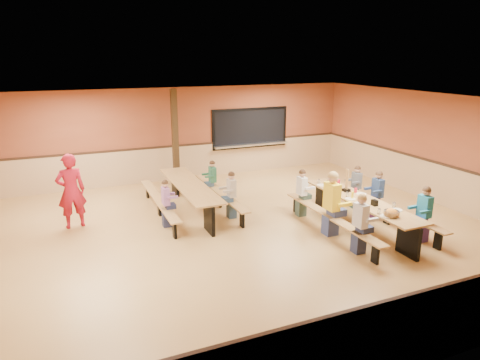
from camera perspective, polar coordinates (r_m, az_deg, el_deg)
name	(u,v)px	position (r m, az deg, el deg)	size (l,w,h in m)	color
ground	(235,234)	(9.91, -0.68, -7.25)	(12.00, 12.00, 0.00)	#9F723C
room_envelope	(235,206)	(9.65, -0.69, -3.49)	(12.04, 10.04, 3.02)	brown
kitchen_pass_through	(250,130)	(14.88, 1.37, 6.71)	(2.78, 0.28, 1.38)	black
structural_post	(175,138)	(13.44, -8.64, 5.55)	(0.18, 0.18, 3.00)	black
cafeteria_table_main	(361,208)	(10.41, 15.78, -3.60)	(1.91, 3.70, 0.74)	#A77A42
cafeteria_table_second	(190,192)	(11.26, -6.70, -1.59)	(1.91, 3.70, 0.74)	#A77A42
seated_child_white_left	(360,224)	(9.14, 15.71, -5.68)	(0.40, 0.32, 1.26)	silver
seated_adult_yellow	(331,204)	(9.87, 12.10, -3.16)	(0.49, 0.40, 1.47)	yellow
seated_child_grey_left	(301,193)	(10.94, 8.20, -1.75)	(0.37, 0.30, 1.20)	silver
seated_child_teal_right	(424,215)	(10.17, 23.29, -4.25)	(0.39, 0.32, 1.24)	teal
seated_child_navy_right	(377,195)	(11.20, 17.82, -1.94)	(0.37, 0.30, 1.21)	navy
seated_child_char_right	(356,187)	(11.81, 15.23, -0.95)	(0.34, 0.28, 1.15)	#555960
seated_child_purple_sec	(166,204)	(10.30, -9.84, -3.15)	(0.34, 0.28, 1.14)	#935C96
seated_child_green_sec	(213,181)	(11.99, -3.68, -0.16)	(0.34, 0.28, 1.15)	#2A6447
seated_child_tan_sec	(232,195)	(10.70, -1.14, -2.05)	(0.36, 0.29, 1.18)	#A99B88
standing_woman	(71,191)	(10.78, -21.60, -1.37)	(0.66, 0.43, 1.80)	#A71324
punch_pitcher	(337,184)	(11.00, 12.78, -0.54)	(0.16, 0.16, 0.22)	red
chip_bowl	(392,213)	(9.43, 19.56, -4.17)	(0.32, 0.32, 0.15)	orange
napkin_dispenser	(375,203)	(9.98, 17.50, -2.90)	(0.10, 0.14, 0.13)	black
condiment_mustard	(352,195)	(10.30, 14.76, -1.98)	(0.06, 0.06, 0.17)	yellow
condiment_ketchup	(363,197)	(10.21, 16.10, -2.24)	(0.06, 0.06, 0.17)	#B2140F
table_paddle	(347,186)	(10.81, 14.02, -0.78)	(0.16, 0.16, 0.56)	black
place_settings	(361,197)	(10.33, 15.89, -2.19)	(0.65, 3.30, 0.11)	beige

